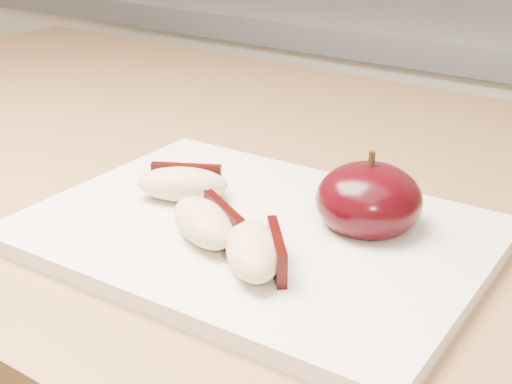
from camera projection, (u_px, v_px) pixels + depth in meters
The scene contains 5 objects.
cutting_board at pixel (256, 233), 0.50m from camera, with size 0.31×0.23×0.01m, color silver.
apple_half at pixel (369, 200), 0.49m from camera, with size 0.09×0.09×0.06m.
apple_wedge_a at pixel (183, 184), 0.53m from camera, with size 0.08×0.06×0.02m.
apple_wedge_b at pixel (206, 222), 0.47m from camera, with size 0.08×0.06×0.02m.
apple_wedge_c at pixel (256, 250), 0.43m from camera, with size 0.07×0.07×0.02m.
Camera 1 is at (0.18, 0.01, 1.13)m, focal length 50.00 mm.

